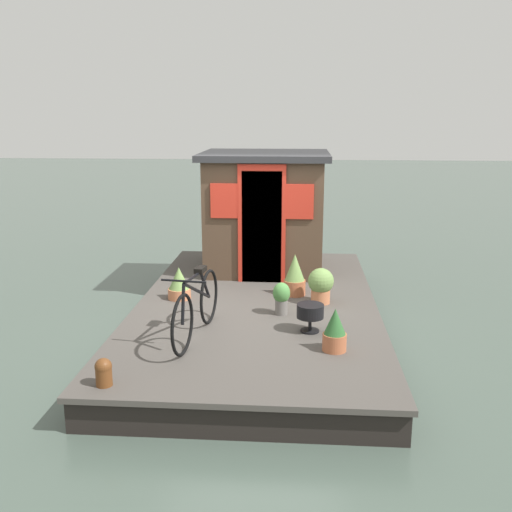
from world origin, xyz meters
The scene contains 11 objects.
ground_plane centered at (0.00, 0.00, 0.00)m, with size 60.00×60.00×0.00m, color #47564C.
houseboat_deck centered at (0.00, 0.00, 0.20)m, with size 5.83×3.25×0.40m.
houseboat_cabin centered at (1.80, 0.00, 1.37)m, with size 1.84×2.04×1.92m.
bicycle centered at (-1.35, 0.60, 0.77)m, with size 1.66×0.50×0.81m.
potted_plant_mint centered at (-1.62, -0.96, 0.63)m, with size 0.26×0.26×0.48m.
potted_plant_sage centered at (0.02, -0.87, 0.66)m, with size 0.35×0.35×0.49m.
potted_plant_fern centered at (-0.48, -0.35, 0.63)m, with size 0.22×0.22×0.42m.
potted_plant_ivy centered at (0.07, 1.09, 0.61)m, with size 0.32×0.32×0.45m.
potted_plant_rosemary centered at (0.36, -0.51, 0.68)m, with size 0.31×0.31×0.60m.
charcoal_grill centered at (-1.07, -0.71, 0.64)m, with size 0.32×0.32×0.34m.
mooring_bollard centered at (-2.63, 1.27, 0.54)m, with size 0.16×0.16×0.28m.
Camera 1 is at (-7.61, -0.55, 2.94)m, focal length 40.88 mm.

